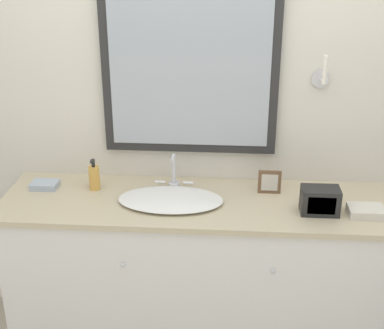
% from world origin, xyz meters
% --- Properties ---
extents(wall_back, '(8.00, 0.18, 2.55)m').
position_xyz_m(wall_back, '(-0.00, 0.64, 1.28)').
color(wall_back, silver).
rests_on(wall_back, ground_plane).
extents(vanity_counter, '(2.05, 0.58, 0.88)m').
position_xyz_m(vanity_counter, '(0.00, 0.32, 0.44)').
color(vanity_counter, white).
rests_on(vanity_counter, ground_plane).
extents(sink_basin, '(0.53, 0.36, 0.20)m').
position_xyz_m(sink_basin, '(-0.15, 0.30, 0.90)').
color(sink_basin, white).
rests_on(sink_basin, vanity_counter).
extents(soap_bottle, '(0.06, 0.06, 0.17)m').
position_xyz_m(soap_bottle, '(-0.57, 0.42, 0.95)').
color(soap_bottle, gold).
rests_on(soap_bottle, vanity_counter).
extents(appliance_box, '(0.18, 0.11, 0.13)m').
position_xyz_m(appliance_box, '(0.58, 0.24, 0.95)').
color(appliance_box, black).
rests_on(appliance_box, vanity_counter).
extents(picture_frame, '(0.12, 0.01, 0.13)m').
position_xyz_m(picture_frame, '(0.35, 0.44, 0.94)').
color(picture_frame, brown).
rests_on(picture_frame, vanity_counter).
extents(hand_towel_near_sink, '(0.17, 0.13, 0.04)m').
position_xyz_m(hand_towel_near_sink, '(0.80, 0.23, 0.90)').
color(hand_towel_near_sink, silver).
rests_on(hand_towel_near_sink, vanity_counter).
extents(hand_towel_far_corner, '(0.14, 0.10, 0.03)m').
position_xyz_m(hand_towel_far_corner, '(-0.84, 0.42, 0.90)').
color(hand_towel_far_corner, '#A8B7C6').
rests_on(hand_towel_far_corner, vanity_counter).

